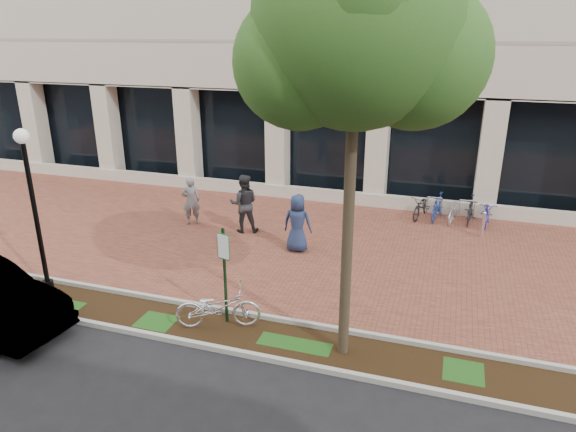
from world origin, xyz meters
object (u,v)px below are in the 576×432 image
(lamppost, at_px, (34,204))
(bike_rack_cluster, at_px, (454,209))
(parking_sign, at_px, (224,264))
(pedestrian_left, at_px, (191,201))
(locked_bicycle, at_px, (218,307))
(pedestrian_mid, at_px, (244,204))
(pedestrian_right, at_px, (297,223))
(bollard, at_px, (483,224))
(street_tree, at_px, (360,37))

(lamppost, height_order, bike_rack_cluster, lamppost)
(parking_sign, bearing_deg, pedestrian_left, 138.95)
(locked_bicycle, bearing_deg, parking_sign, -43.81)
(pedestrian_mid, relative_size, pedestrian_right, 1.10)
(parking_sign, distance_m, pedestrian_mid, 5.75)
(parking_sign, distance_m, lamppost, 5.11)
(pedestrian_left, bearing_deg, pedestrian_right, 135.06)
(pedestrian_left, distance_m, bollard, 9.80)
(locked_bicycle, xyz_separation_m, bollard, (5.89, 7.58, -0.05))
(parking_sign, xyz_separation_m, locked_bicycle, (-0.09, -0.23, -0.99))
(bike_rack_cluster, bearing_deg, parking_sign, -110.27)
(lamppost, xyz_separation_m, locked_bicycle, (4.94, -0.18, -1.89))
(lamppost, relative_size, locked_bicycle, 2.21)
(bike_rack_cluster, bearing_deg, street_tree, -93.54)
(street_tree, relative_size, pedestrian_right, 4.63)
(bike_rack_cluster, bearing_deg, pedestrian_right, -127.96)
(parking_sign, relative_size, locked_bicycle, 1.22)
(street_tree, distance_m, pedestrian_left, 10.40)
(locked_bicycle, xyz_separation_m, pedestrian_mid, (-1.71, 5.67, 0.48))
(parking_sign, height_order, pedestrian_left, parking_sign)
(pedestrian_mid, bearing_deg, bike_rack_cluster, -173.85)
(locked_bicycle, height_order, pedestrian_right, pedestrian_right)
(street_tree, height_order, pedestrian_mid, street_tree)
(bike_rack_cluster, bearing_deg, pedestrian_left, -151.19)
(locked_bicycle, distance_m, pedestrian_mid, 5.94)
(lamppost, bearing_deg, pedestrian_right, 39.92)
(street_tree, xyz_separation_m, locked_bicycle, (-2.96, 0.05, -5.77))
(pedestrian_right, xyz_separation_m, bollard, (5.44, 2.90, -0.44))
(bollard, bearing_deg, lamppost, -145.64)
(pedestrian_left, distance_m, pedestrian_mid, 2.03)
(pedestrian_mid, bearing_deg, pedestrian_left, -22.45)
(locked_bicycle, bearing_deg, bollard, -59.33)
(pedestrian_left, bearing_deg, lamppost, 47.42)
(street_tree, height_order, locked_bicycle, street_tree)
(pedestrian_right, bearing_deg, parking_sign, 84.89)
(locked_bicycle, bearing_deg, pedestrian_mid, -4.71)
(lamppost, distance_m, pedestrian_left, 5.92)
(pedestrian_right, bearing_deg, pedestrian_mid, -25.10)
(locked_bicycle, relative_size, bike_rack_cluster, 0.64)
(parking_sign, height_order, bollard, parking_sign)
(bollard, bearing_deg, locked_bicycle, -127.82)
(parking_sign, xyz_separation_m, pedestrian_left, (-3.83, 5.54, -0.66))
(parking_sign, bearing_deg, locked_bicycle, -97.99)
(parking_sign, xyz_separation_m, bollard, (5.79, 7.35, -1.04))
(street_tree, distance_m, bollard, 10.03)
(pedestrian_mid, xyz_separation_m, pedestrian_right, (2.16, -0.98, -0.09))
(parking_sign, relative_size, pedestrian_right, 1.30)
(pedestrian_left, bearing_deg, locked_bicycle, 92.50)
(parking_sign, relative_size, pedestrian_left, 1.39)
(parking_sign, height_order, pedestrian_mid, parking_sign)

